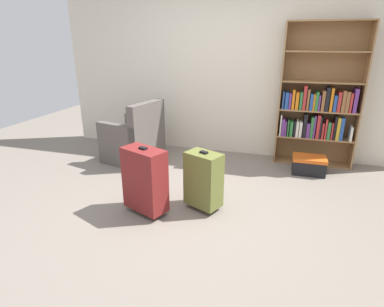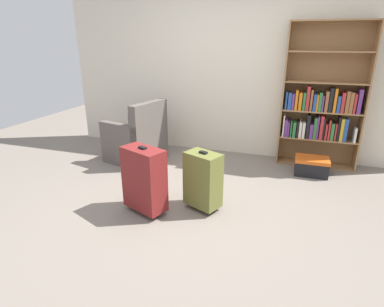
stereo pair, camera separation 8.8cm
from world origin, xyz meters
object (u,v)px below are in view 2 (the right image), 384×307
(bookshelf, at_px, (322,105))
(suitcase_dark_red, at_px, (144,179))
(mug, at_px, (161,162))
(suitcase_olive, at_px, (203,180))
(armchair, at_px, (137,140))
(storage_box, at_px, (311,166))

(bookshelf, bearing_deg, suitcase_dark_red, -131.12)
(mug, distance_m, suitcase_olive, 1.40)
(mug, bearing_deg, armchair, 168.52)
(storage_box, relative_size, suitcase_olive, 0.66)
(armchair, xyz_separation_m, storage_box, (2.47, 0.23, -0.19))
(mug, height_order, suitcase_dark_red, suitcase_dark_red)
(bookshelf, bearing_deg, storage_box, -96.90)
(bookshelf, relative_size, mug, 16.25)
(storage_box, distance_m, suitcase_dark_red, 2.32)
(storage_box, bearing_deg, suitcase_dark_red, -136.93)
(mug, relative_size, suitcase_olive, 0.18)
(armchair, relative_size, suitcase_olive, 1.38)
(mug, bearing_deg, suitcase_dark_red, -73.60)
(bookshelf, height_order, armchair, bookshelf)
(bookshelf, relative_size, storage_box, 4.51)
(storage_box, height_order, suitcase_olive, suitcase_olive)
(armchair, height_order, mug, armchair)
(storage_box, bearing_deg, bookshelf, 83.10)
(armchair, bearing_deg, suitcase_olive, -39.29)
(bookshelf, height_order, suitcase_dark_red, bookshelf)
(bookshelf, distance_m, storage_box, 0.86)
(suitcase_dark_red, bearing_deg, armchair, 120.38)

